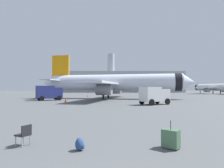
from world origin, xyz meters
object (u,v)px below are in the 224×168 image
at_px(cargo_van, 154,95).
at_px(safety_cone_near, 66,100).
at_px(traveller_backpack, 80,144).
at_px(gate_chair, 24,134).
at_px(service_truck, 49,92).
at_px(rolling_suitcase, 171,138).
at_px(safety_cone_mid, 60,96).
at_px(airplane_at_gate, 113,83).
at_px(airplane_taxiing, 214,87).
at_px(safety_cone_far, 88,96).

bearing_deg(cargo_van, safety_cone_near, 165.15).
distance_m(traveller_backpack, gate_chair, 2.47).
height_order(service_truck, rolling_suitcase, service_truck).
xyz_separation_m(safety_cone_mid, rolling_suitcase, (14.86, -42.39, 0.01)).
relative_size(airplane_at_gate, airplane_taxiing, 1.27).
distance_m(airplane_at_gate, traveller_backpack, 37.36).
relative_size(airplane_taxiing, cargo_van, 5.78).
bearing_deg(rolling_suitcase, safety_cone_mid, 109.32).
bearing_deg(traveller_backpack, rolling_suitcase, 2.82).
bearing_deg(safety_cone_mid, rolling_suitcase, -70.68).
bearing_deg(gate_chair, safety_cone_mid, 102.04).
xyz_separation_m(airplane_taxiing, gate_chair, (-50.14, -75.98, -2.36)).
relative_size(safety_cone_far, gate_chair, 0.81).
distance_m(rolling_suitcase, traveller_backpack, 3.55).
bearing_deg(airplane_taxiing, rolling_suitcase, -120.05).
distance_m(safety_cone_far, rolling_suitcase, 47.61).
bearing_deg(rolling_suitcase, safety_cone_near, 111.31).
bearing_deg(airplane_at_gate, safety_cone_mid, 158.18).
bearing_deg(rolling_suitcase, cargo_van, 78.25).
xyz_separation_m(service_truck, safety_cone_mid, (-0.56, 11.23, -1.22)).
xyz_separation_m(airplane_at_gate, safety_cone_mid, (-13.57, 5.43, -3.27)).
height_order(airplane_at_gate, cargo_van, airplane_at_gate).
xyz_separation_m(safety_cone_near, safety_cone_mid, (-5.39, 18.12, -0.01)).
relative_size(cargo_van, traveller_backpack, 10.02).
bearing_deg(service_truck, rolling_suitcase, -65.36).
bearing_deg(safety_cone_mid, traveller_backpack, -75.11).
xyz_separation_m(safety_cone_near, gate_chair, (3.55, -23.81, 0.11)).
distance_m(airplane_taxiing, cargo_van, 68.65).
height_order(safety_cone_near, safety_cone_far, safety_cone_near).
bearing_deg(safety_cone_mid, safety_cone_far, 34.17).
bearing_deg(safety_cone_near, traveller_backpack, -76.37).
bearing_deg(airplane_at_gate, airplane_taxiing, 40.94).
distance_m(airplane_taxiing, rolling_suitcase, 88.35).
bearing_deg(traveller_backpack, cargo_van, 69.37).
distance_m(airplane_taxiing, gate_chair, 91.06).
height_order(service_truck, cargo_van, service_truck).
bearing_deg(service_truck, airplane_taxiing, 37.73).
xyz_separation_m(rolling_suitcase, traveller_backpack, (-3.54, -0.17, -0.16)).
bearing_deg(safety_cone_far, airplane_at_gate, -55.09).
relative_size(safety_cone_near, rolling_suitcase, 0.72).
xyz_separation_m(cargo_van, safety_cone_near, (-13.76, 3.65, -1.06)).
xyz_separation_m(safety_cone_near, rolling_suitcase, (9.47, -24.27, 0.00)).
height_order(safety_cone_near, rolling_suitcase, rolling_suitcase).
relative_size(airplane_taxiing, traveller_backpack, 57.98).
bearing_deg(gate_chair, service_truck, 105.27).
distance_m(airplane_at_gate, airplane_taxiing, 60.26).
height_order(airplane_at_gate, gate_chair, airplane_at_gate).
height_order(service_truck, safety_cone_far, service_truck).
bearing_deg(safety_cone_mid, airplane_at_gate, -21.82).
bearing_deg(airplane_taxiing, safety_cone_mid, -150.04).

